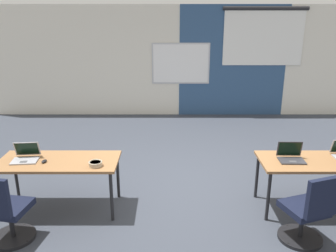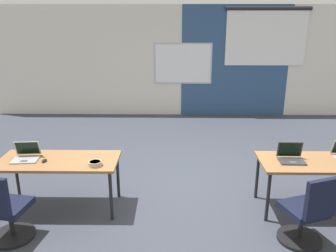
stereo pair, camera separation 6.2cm
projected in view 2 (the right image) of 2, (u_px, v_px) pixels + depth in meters
The scene contains 10 objects.
ground_plane at pixel (186, 187), 5.43m from camera, with size 24.00×24.00×0.00m.
back_wall_assembly at pixel (183, 61), 8.99m from camera, with size 10.00×0.27×2.80m.
desk_near_left at pixel (59, 164), 4.68m from camera, with size 1.60×0.70×0.72m.
desk_near_right at pixel (320, 165), 4.64m from camera, with size 1.60×0.70×0.72m.
laptop_near_right_inner at pixel (291, 157), 4.62m from camera, with size 0.34×0.28×0.24m.
chair_near_right_inner at pixel (307, 216), 4.00m from camera, with size 0.56×0.61×0.92m.
laptop_near_left_end at pixel (26, 156), 4.67m from camera, with size 0.36×0.34×0.23m.
mouse_near_left_end at pixel (44, 161), 4.59m from camera, with size 0.07×0.11×0.03m.
chair_near_left_end at pixel (6, 213), 4.04m from camera, with size 0.52×0.57×0.92m.
snack_bowl at pixel (95, 163), 4.47m from camera, with size 0.18×0.18×0.06m.
Camera 2 is at (-0.22, -4.87, 2.59)m, focal length 37.22 mm.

